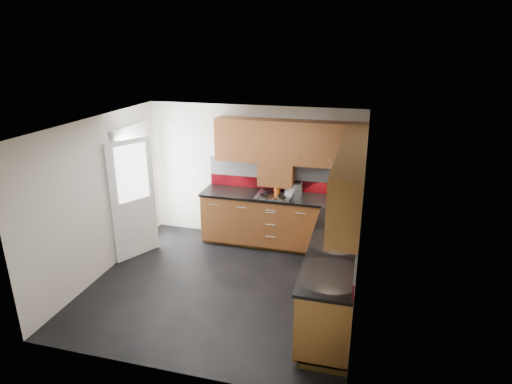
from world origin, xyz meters
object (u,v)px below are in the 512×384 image
(gas_hob, at_px, (274,195))
(toaster, at_px, (294,188))
(food_processor, at_px, (337,222))
(utensil_pot, at_px, (277,188))

(gas_hob, bearing_deg, toaster, 28.90)
(toaster, bearing_deg, food_processor, -58.49)
(toaster, distance_m, food_processor, 1.61)
(utensil_pot, xyz_separation_m, toaster, (0.28, 0.02, 0.01))
(food_processor, bearing_deg, gas_hob, 133.50)
(gas_hob, height_order, toaster, toaster)
(toaster, bearing_deg, gas_hob, -151.10)
(food_processor, bearing_deg, utensil_pot, 129.72)
(gas_hob, height_order, utensil_pot, utensil_pot)
(utensil_pot, height_order, toaster, utensil_pot)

